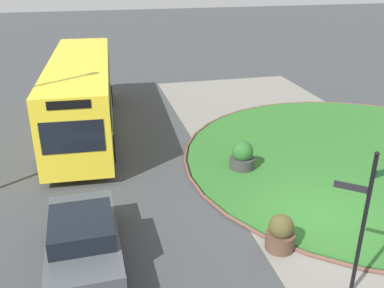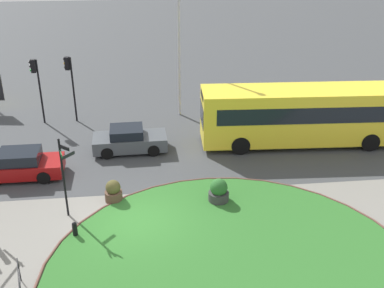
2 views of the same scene
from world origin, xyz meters
TOP-DOWN VIEW (x-y plane):
  - ground at (0.00, 0.00)m, footprint 120.00×120.00m
  - sidewalk_paving at (0.00, -1.86)m, footprint 32.00×8.27m
  - grass_island at (3.44, -3.70)m, footprint 13.64×13.64m
  - grass_kerb_ring at (3.44, -3.70)m, footprint 13.95×13.95m
  - signpost_directional at (-2.83, 0.86)m, footprint 0.53×1.08m
  - bus_yellow at (9.14, 6.73)m, footprint 11.12×3.03m
  - car_trailing at (-0.30, 6.83)m, footprint 3.96×1.86m
  - planter_near_signpost at (3.64, 1.20)m, footprint 0.91×0.91m
  - planter_kerbside at (-0.98, 1.80)m, footprint 0.78×0.78m

SIDE VIEW (x-z plane):
  - ground at x=0.00m, z-range 0.00..0.00m
  - sidewalk_paving at x=0.00m, z-range 0.00..0.02m
  - grass_island at x=3.44m, z-range 0.00..0.10m
  - grass_kerb_ring at x=3.44m, z-range 0.00..0.11m
  - planter_kerbside at x=-0.98m, z-range -0.05..0.99m
  - planter_near_signpost at x=3.64m, z-range -0.05..1.08m
  - car_trailing at x=-0.30m, z-range -0.05..1.32m
  - bus_yellow at x=9.14m, z-range 0.12..3.30m
  - signpost_directional at x=-2.83m, z-range 0.28..3.88m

